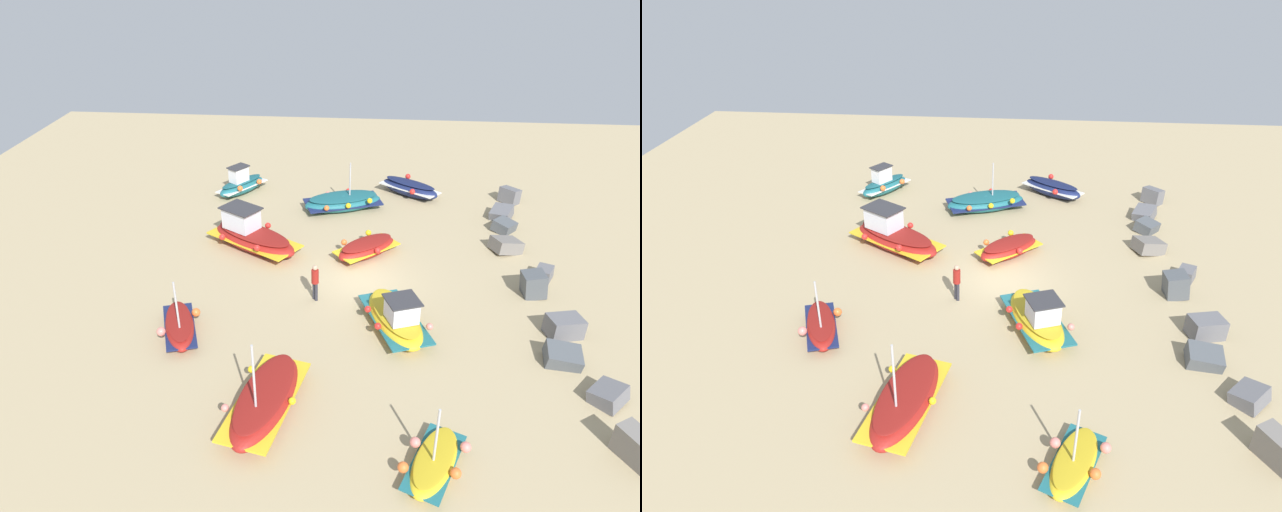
# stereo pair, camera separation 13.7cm
# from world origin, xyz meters

# --- Properties ---
(ground_plane) EXTENTS (51.57, 51.57, 0.00)m
(ground_plane) POSITION_xyz_m (0.00, 0.00, 0.00)
(ground_plane) COLOR tan
(fishing_boat_0) EXTENTS (4.47, 3.04, 1.74)m
(fishing_boat_0) POSITION_xyz_m (3.63, 1.51, 0.56)
(fishing_boat_0) COLOR gold
(fishing_boat_0) RESTS_ON ground_plane
(fishing_boat_1) EXTENTS (3.19, 4.79, 2.83)m
(fishing_boat_1) POSITION_xyz_m (-7.63, -1.18, 0.47)
(fishing_boat_1) COLOR #1E6670
(fishing_boat_1) RESTS_ON ground_plane
(fishing_boat_2) EXTENTS (4.26, 5.25, 2.02)m
(fishing_boat_2) POSITION_xyz_m (-2.70, -5.49, 0.67)
(fishing_boat_2) COLOR maroon
(fishing_boat_2) RESTS_ON ground_plane
(fishing_boat_3) EXTENTS (4.84, 2.64, 3.39)m
(fishing_boat_3) POSITION_xyz_m (8.68, -2.92, 0.52)
(fishing_boat_3) COLOR maroon
(fishing_boat_3) RESTS_ON ground_plane
(fishing_boat_4) EXTENTS (3.28, 3.42, 0.83)m
(fishing_boat_4) POSITION_xyz_m (-2.37, 0.25, 0.41)
(fishing_boat_4) COLOR maroon
(fishing_boat_4) RESTS_ON ground_plane
(fishing_boat_5) EXTENTS (3.43, 2.18, 2.75)m
(fishing_boat_5) POSITION_xyz_m (4.69, -7.03, 0.38)
(fishing_boat_5) COLOR maroon
(fishing_boat_5) RESTS_ON ground_plane
(fishing_boat_6) EXTENTS (3.46, 2.92, 1.80)m
(fishing_boat_6) POSITION_xyz_m (-9.46, -7.40, 0.58)
(fishing_boat_6) COLOR #1E6670
(fishing_boat_6) RESTS_ON ground_plane
(fishing_boat_7) EXTENTS (3.22, 2.25, 2.54)m
(fishing_boat_7) POSITION_xyz_m (10.63, 2.49, 0.32)
(fishing_boat_7) COLOR gold
(fishing_boat_7) RESTS_ON ground_plane
(fishing_boat_8) EXTENTS (3.26, 3.83, 1.03)m
(fishing_boat_8) POSITION_xyz_m (-9.97, 2.69, 0.48)
(fishing_boat_8) COLOR navy
(fishing_boat_8) RESTS_ON ground_plane
(person_walking) EXTENTS (0.32, 0.32, 1.71)m
(person_walking) POSITION_xyz_m (1.76, -1.90, 0.98)
(person_walking) COLOR #2D2D38
(person_walking) RESTS_ON ground_plane
(breakwater_rocks) EXTENTS (20.71, 3.10, 1.29)m
(breakwater_rocks) POSITION_xyz_m (0.54, 7.93, 0.39)
(breakwater_rocks) COLOR slate
(breakwater_rocks) RESTS_ON ground_plane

